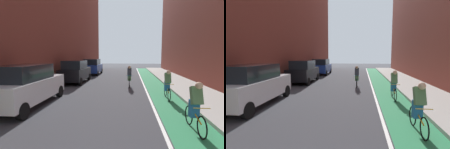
# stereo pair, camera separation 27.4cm
# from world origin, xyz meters

# --- Properties ---
(ground_plane) EXTENTS (79.96, 79.96, 0.00)m
(ground_plane) POSITION_xyz_m (0.00, 14.17, 0.00)
(ground_plane) COLOR #38383D
(bike_lane_paint) EXTENTS (1.60, 36.34, 0.00)m
(bike_lane_paint) POSITION_xyz_m (3.56, 16.17, 0.00)
(bike_lane_paint) COLOR #2D8451
(bike_lane_paint) RESTS_ON ground
(lane_divider_stripe) EXTENTS (0.12, 36.34, 0.00)m
(lane_divider_stripe) POSITION_xyz_m (2.66, 16.17, 0.00)
(lane_divider_stripe) COLOR white
(lane_divider_stripe) RESTS_ON ground
(sidewalk_right) EXTENTS (2.82, 36.34, 0.14)m
(sidewalk_right) POSITION_xyz_m (5.77, 16.17, 0.07)
(sidewalk_right) COLOR #A8A59E
(sidewalk_right) RESTS_ON ground
(building_facade_right) EXTENTS (2.40, 32.34, 13.31)m
(building_facade_right) POSITION_xyz_m (8.37, 18.17, 6.65)
(building_facade_right) COLOR brown
(building_facade_right) RESTS_ON ground
(parked_suv_white) EXTENTS (2.01, 4.76, 1.98)m
(parked_suv_white) POSITION_xyz_m (-3.31, 9.28, 1.02)
(parked_suv_white) COLOR silver
(parked_suv_white) RESTS_ON ground
(parked_suv_black) EXTENTS (2.01, 4.45, 1.98)m
(parked_suv_black) POSITION_xyz_m (-3.31, 16.39, 1.02)
(parked_suv_black) COLOR black
(parked_suv_black) RESTS_ON ground
(parked_suv_blue) EXTENTS (2.05, 4.41, 1.98)m
(parked_suv_blue) POSITION_xyz_m (-3.31, 23.11, 1.02)
(parked_suv_blue) COLOR navy
(parked_suv_blue) RESTS_ON ground
(cyclist_mid) EXTENTS (0.48, 1.72, 1.61)m
(cyclist_mid) POSITION_xyz_m (3.64, 7.34, 0.85)
(cyclist_mid) COLOR black
(cyclist_mid) RESTS_ON ground
(cyclist_trailing) EXTENTS (0.48, 1.74, 1.62)m
(cyclist_trailing) POSITION_xyz_m (3.63, 11.44, 0.81)
(cyclist_trailing) COLOR black
(cyclist_trailing) RESTS_ON ground
(cyclist_far) EXTENTS (0.48, 1.74, 1.63)m
(cyclist_far) POSITION_xyz_m (1.48, 15.07, 0.81)
(cyclist_far) COLOR black
(cyclist_far) RESTS_ON ground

